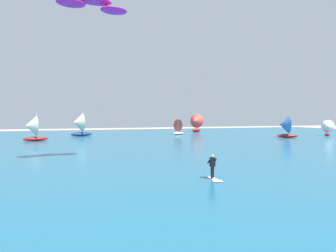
{
  "coord_description": "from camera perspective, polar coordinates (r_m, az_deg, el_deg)",
  "views": [
    {
      "loc": [
        -5.83,
        0.4,
        4.39
      ],
      "look_at": [
        1.08,
        20.73,
        3.67
      ],
      "focal_mm": 32.12,
      "sensor_mm": 36.0,
      "label": 1
    }
  ],
  "objects": [
    {
      "name": "ocean",
      "position": [
        51.44,
        -12.22,
        -2.97
      ],
      "size": [
        160.0,
        90.0,
        0.1
      ],
      "primitive_type": "cube",
      "color": "#1E607F",
      "rests_on": "ground"
    },
    {
      "name": "kitesurfer",
      "position": [
        20.77,
        8.62,
        -8.34
      ],
      "size": [
        0.78,
        2.0,
        1.67
      ],
      "color": "white",
      "rests_on": "ocean"
    },
    {
      "name": "kite",
      "position": [
        29.93,
        -14.04,
        21.47
      ],
      "size": [
        6.64,
        3.13,
        0.97
      ],
      "color": "#B21999"
    },
    {
      "name": "sailboat_anchored_offshore",
      "position": [
        66.37,
        -16.6,
        0.26
      ],
      "size": [
        4.78,
        4.17,
        5.4
      ],
      "color": "navy",
      "rests_on": "ocean"
    },
    {
      "name": "sailboat_heeled_over",
      "position": [
        63.81,
        21.29,
        -0.09
      ],
      "size": [
        4.29,
        3.84,
        4.83
      ],
      "color": "maroon",
      "rests_on": "ocean"
    },
    {
      "name": "sailboat_mid_left",
      "position": [
        69.61,
        2.25,
        -0.12
      ],
      "size": [
        3.57,
        3.18,
        3.99
      ],
      "color": "silver",
      "rests_on": "ocean"
    },
    {
      "name": "sailboat_near_shore",
      "position": [
        56.29,
        -24.41,
        -0.36
      ],
      "size": [
        4.32,
        3.78,
        4.86
      ],
      "color": "maroon",
      "rests_on": "ocean"
    },
    {
      "name": "sailboat_center_horizon",
      "position": [
        74.73,
        28.01,
        -0.26
      ],
      "size": [
        3.42,
        3.32,
        3.83
      ],
      "color": "maroon",
      "rests_on": "ocean"
    },
    {
      "name": "sailboat_far_left",
      "position": [
        82.51,
        5.23,
        0.68
      ],
      "size": [
        4.91,
        4.82,
        5.52
      ],
      "color": "maroon",
      "rests_on": "ocean"
    }
  ]
}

